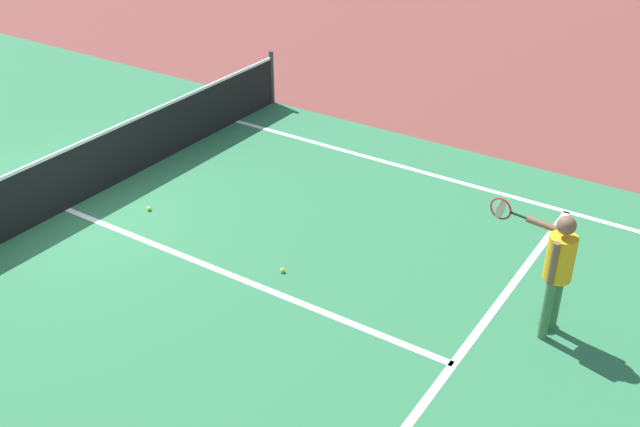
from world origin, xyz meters
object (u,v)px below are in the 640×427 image
tennis_ball_near_net (149,209)px  tennis_ball_mid_court (283,270)px  player_near (557,262)px  net (61,181)px

tennis_ball_near_net → tennis_ball_mid_court: size_ratio=1.00×
player_near → tennis_ball_near_net: (-0.47, 5.98, -0.95)m
tennis_ball_mid_court → net: bearing=96.6°
net → tennis_ball_mid_court: size_ratio=161.12×
player_near → tennis_ball_near_net: size_ratio=24.02×
player_near → tennis_ball_mid_court: size_ratio=24.02×
tennis_ball_mid_court → tennis_ball_near_net: bearing=85.0°
net → tennis_ball_near_net: (0.66, -1.07, -0.46)m
net → tennis_ball_mid_court: net is taller
player_near → net: bearing=99.1°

